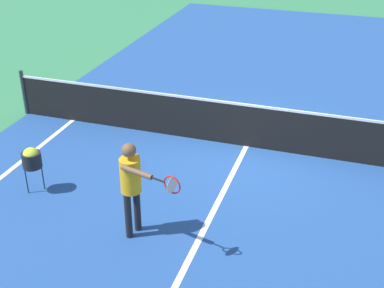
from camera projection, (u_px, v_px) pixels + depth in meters
ground_plane at (246, 146)px, 10.96m from camera, size 60.00×60.00×0.00m
court_surface_inbounds at (246, 146)px, 10.96m from camera, size 10.62×24.40×0.00m
line_center_service at (201, 236)px, 8.27m from camera, size 0.10×6.40×0.01m
net at (248, 125)px, 10.73m from camera, size 10.77×0.09×1.07m
player_near at (132, 180)px, 7.87m from camera, size 1.12×0.72×1.61m
ball_hopper at (31, 158)px, 9.12m from camera, size 0.34×0.34×0.87m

